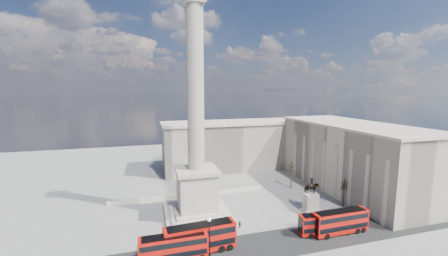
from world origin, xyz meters
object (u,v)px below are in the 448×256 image
red_bus_b (200,238)px  victorian_lamp (209,234)px  red_bus_a (174,248)px  pedestrian_crossing (240,224)px  nelsons_column (196,159)px  red_bus_d (325,224)px  red_bus_c (340,221)px  pedestrian_standing (365,215)px  pedestrian_walking (316,223)px  equestrian_statue (311,200)px

red_bus_b → victorian_lamp: victorian_lamp is taller
red_bus_a → pedestrian_crossing: red_bus_a is taller
nelsons_column → red_bus_d: 28.81m
victorian_lamp → red_bus_c: bearing=1.8°
red_bus_b → pedestrian_crossing: 11.08m
nelsons_column → pedestrian_standing: bearing=-18.3°
red_bus_a → red_bus_b: size_ratio=0.88×
victorian_lamp → red_bus_a: bearing=171.9°
red_bus_d → pedestrian_walking: 3.40m
red_bus_b → pedestrian_walking: (24.45, 2.36, -1.84)m
victorian_lamp → equestrian_statue: bearing=22.7°
nelsons_column → red_bus_c: 31.37m
red_bus_a → victorian_lamp: bearing=-8.1°
pedestrian_walking → victorian_lamp: bearing=163.9°
pedestrian_walking → equestrian_statue: bearing=38.0°
red_bus_b → pedestrian_standing: red_bus_b is taller
red_bus_b → victorian_lamp: (1.10, -2.09, 1.54)m
red_bus_d → red_bus_b: bearing=-174.7°
nelsons_column → pedestrian_standing: (34.78, -11.50, -12.17)m
red_bus_d → pedestrian_standing: (12.42, 3.12, -1.38)m
red_bus_b → red_bus_c: bearing=-6.4°
red_bus_a → pedestrian_walking: (29.04, 3.65, -1.56)m
pedestrian_walking → pedestrian_crossing: 15.65m
equestrian_statue → pedestrian_walking: equestrian_statue is taller
equestrian_statue → pedestrian_crossing: (-18.32, -3.05, -1.96)m
red_bus_c → pedestrian_crossing: size_ratio=7.08×
red_bus_a → red_bus_d: 28.91m
red_bus_a → victorian_lamp: 6.03m
red_bus_d → red_bus_a: bearing=-171.9°
pedestrian_crossing → red_bus_b: bearing=94.8°
nelsons_column → red_bus_b: (-1.95, -13.86, -10.29)m
nelsons_column → pedestrian_standing: size_ratio=33.19×
red_bus_a → pedestrian_standing: (41.32, 3.65, -1.59)m
equestrian_statue → pedestrian_walking: size_ratio=5.08×
equestrian_statue → red_bus_b: bearing=-162.0°
red_bus_c → victorian_lamp: 26.32m
red_bus_b → red_bus_a: bearing=-168.1°
red_bus_d → victorian_lamp: bearing=-169.7°
pedestrian_walking → pedestrian_standing: bearing=-27.0°
pedestrian_walking → red_bus_c: bearing=-78.2°
red_bus_c → victorian_lamp: size_ratio=1.61×
nelsons_column → red_bus_b: bearing=-98.0°
equestrian_statue → pedestrian_walking: (-3.07, -6.58, -1.97)m
red_bus_c → equestrian_statue: equestrian_statue is taller
nelsons_column → red_bus_a: nelsons_column is taller
red_bus_a → pedestrian_crossing: (13.80, 7.18, -1.54)m
nelsons_column → pedestrian_walking: nelsons_column is taller
pedestrian_walking → pedestrian_crossing: pedestrian_crossing is taller
pedestrian_crossing → equestrian_statue: bearing=-108.4°
red_bus_d → victorian_lamp: size_ratio=1.45×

